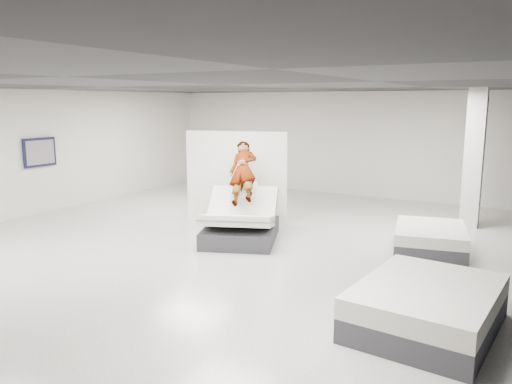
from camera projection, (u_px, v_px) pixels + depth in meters
The scene contains 10 objects.
room at pixel (220, 170), 9.56m from camera, with size 14.00×14.04×3.20m.
hero_bed at pixel (241, 224), 10.48m from camera, with size 2.05×2.31×1.16m.
person at pixel (243, 182), 10.64m from camera, with size 0.62×0.40×1.69m, color slate.
remote at pixel (251, 194), 10.30m from camera, with size 0.05×0.14×0.03m, color black.
divider_panel at pixel (236, 178), 11.88m from camera, with size 2.42×0.11×2.20m, color white.
flat_bed_right_far at pixel (430, 238), 9.80m from camera, with size 1.62×1.96×0.48m.
flat_bed_right_near at pixel (427, 307), 6.40m from camera, with size 1.77×2.25×0.58m.
flat_bed_left_far at pixel (233, 188), 15.36m from camera, with size 2.07×1.69×0.51m.
column at pixel (474, 159), 11.45m from camera, with size 0.40×0.40×3.20m, color silver.
wall_poster at pixel (40, 152), 12.89m from camera, with size 0.06×0.95×0.75m.
Camera 1 is at (5.32, -7.88, 2.89)m, focal length 35.00 mm.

